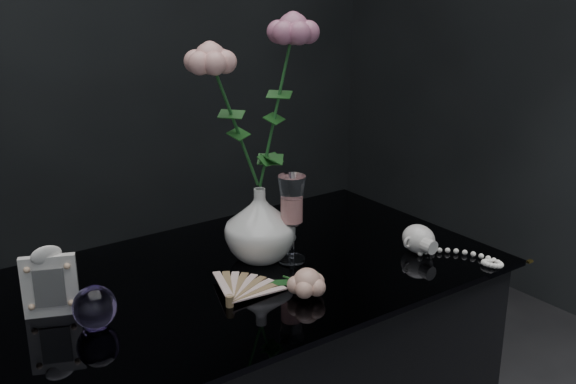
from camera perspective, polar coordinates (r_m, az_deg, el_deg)
vase at (r=1.37m, az=-2.39°, el=-2.76°), size 0.18×0.18×0.15m
wine_glass at (r=1.35m, az=0.31°, el=-2.31°), size 0.07×0.07×0.18m
picture_frame at (r=1.22m, az=-19.55°, el=-7.11°), size 0.12×0.10×0.13m
paperweight at (r=1.17m, az=-16.05°, el=-9.35°), size 0.09×0.09×0.07m
paper_fan at (r=1.21m, az=-4.96°, el=-9.10°), size 0.30×0.27×0.02m
loose_rose at (r=1.23m, az=1.63°, el=-7.65°), size 0.13×0.16×0.05m
pearl_jar at (r=1.44m, az=11.00°, el=-3.82°), size 0.21×0.22×0.06m
roses at (r=1.29m, az=-2.68°, el=7.93°), size 0.26×0.11×0.39m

